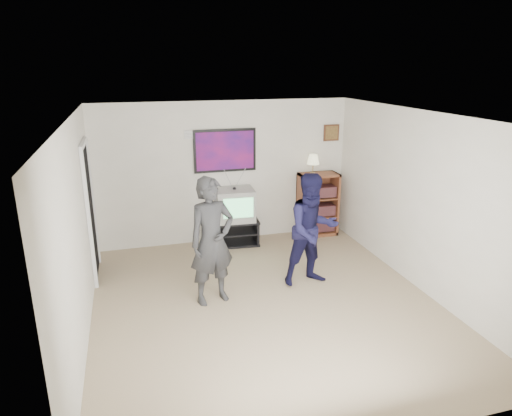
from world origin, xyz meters
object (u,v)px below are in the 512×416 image
crt_television (235,205)px  bookshelf (318,204)px  media_stand (232,232)px  person_tall (212,241)px  person_short (312,230)px

crt_television → bookshelf: bookshelf is taller
media_stand → person_tall: person_tall is taller
crt_television → person_tall: bearing=-108.0°
media_stand → person_tall: size_ratio=0.55×
media_stand → bookshelf: (1.65, 0.05, 0.36)m
bookshelf → person_short: (-0.88, -1.83, 0.24)m
crt_television → person_short: size_ratio=0.40×
person_tall → crt_television: bearing=52.8°
media_stand → crt_television: (0.05, 0.00, 0.51)m
person_short → person_tall: bearing=-179.1°
bookshelf → crt_television: bearing=-178.2°
media_stand → bookshelf: bearing=6.4°
person_short → bookshelf: bearing=60.1°
crt_television → person_short: (0.72, -1.78, 0.09)m
media_stand → person_short: bearing=-62.1°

